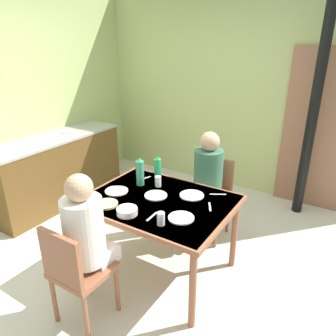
{
  "coord_description": "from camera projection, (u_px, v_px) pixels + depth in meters",
  "views": [
    {
      "loc": [
        1.71,
        -2.07,
        2.08
      ],
      "look_at": [
        0.33,
        0.14,
        1.0
      ],
      "focal_mm": 33.96,
      "sensor_mm": 36.0,
      "label": 1
    }
  ],
  "objects": [
    {
      "name": "ground_plane",
      "position": [
        134.0,
        257.0,
        3.25
      ],
      "size": [
        5.78,
        5.78,
        0.0
      ],
      "primitive_type": "plane",
      "color": "beige"
    },
    {
      "name": "wall_back",
      "position": [
        226.0,
        90.0,
        4.47
      ],
      "size": [
        4.12,
        0.1,
        2.8
      ],
      "primitive_type": "cube",
      "color": "#B0BD76",
      "rests_on": "ground_plane"
    },
    {
      "name": "wall_left",
      "position": [
        35.0,
        94.0,
        4.12
      ],
      "size": [
        0.1,
        3.34,
        2.8
      ],
      "primitive_type": "cube",
      "color": "#B2C177",
      "rests_on": "ground_plane"
    },
    {
      "name": "door_wooden",
      "position": [
        316.0,
        132.0,
        3.94
      ],
      "size": [
        0.8,
        0.05,
        2.0
      ],
      "primitive_type": "cube",
      "color": "#936148",
      "rests_on": "ground_plane"
    },
    {
      "name": "stove_pipe_column",
      "position": [
        315.0,
        102.0,
        3.6
      ],
      "size": [
        0.12,
        0.12,
        2.8
      ],
      "primitive_type": "cylinder",
      "color": "black",
      "rests_on": "ground_plane"
    },
    {
      "name": "kitchen_counter",
      "position": [
        57.0,
        169.0,
        4.24
      ],
      "size": [
        0.61,
        1.87,
        0.91
      ],
      "color": "brown",
      "rests_on": "ground_plane"
    },
    {
      "name": "dining_table",
      "position": [
        159.0,
        207.0,
        2.83
      ],
      "size": [
        1.28,
        0.98,
        0.75
      ],
      "color": "brown",
      "rests_on": "ground_plane"
    },
    {
      "name": "chair_near_diner",
      "position": [
        75.0,
        270.0,
        2.32
      ],
      "size": [
        0.4,
        0.4,
        0.87
      ],
      "color": "brown",
      "rests_on": "ground_plane"
    },
    {
      "name": "chair_far_diner",
      "position": [
        212.0,
        193.0,
        3.5
      ],
      "size": [
        0.4,
        0.4,
        0.87
      ],
      "rotation": [
        0.0,
        0.0,
        3.14
      ],
      "color": "brown",
      "rests_on": "ground_plane"
    },
    {
      "name": "person_near_diner",
      "position": [
        85.0,
        229.0,
        2.32
      ],
      "size": [
        0.3,
        0.37,
        0.77
      ],
      "color": "silver",
      "rests_on": "ground_plane"
    },
    {
      "name": "person_far_diner",
      "position": [
        208.0,
        173.0,
        3.28
      ],
      "size": [
        0.3,
        0.37,
        0.77
      ],
      "rotation": [
        0.0,
        0.0,
        3.14
      ],
      "color": "#366548",
      "rests_on": "ground_plane"
    },
    {
      "name": "water_bottle_green_near",
      "position": [
        140.0,
        172.0,
        3.04
      ],
      "size": [
        0.08,
        0.08,
        0.28
      ],
      "color": "#3A936D",
      "rests_on": "dining_table"
    },
    {
      "name": "water_bottle_green_far",
      "position": [
        158.0,
        170.0,
        3.1
      ],
      "size": [
        0.07,
        0.07,
        0.28
      ],
      "color": "#279F5D",
      "rests_on": "dining_table"
    },
    {
      "name": "serving_bowl_center",
      "position": [
        127.0,
        211.0,
        2.56
      ],
      "size": [
        0.17,
        0.17,
        0.05
      ],
      "primitive_type": "cylinder",
      "color": "silver",
      "rests_on": "dining_table"
    },
    {
      "name": "dinner_plate_near_left",
      "position": [
        192.0,
        195.0,
        2.87
      ],
      "size": [
        0.22,
        0.22,
        0.01
      ],
      "primitive_type": "cylinder",
      "color": "white",
      "rests_on": "dining_table"
    },
    {
      "name": "dinner_plate_near_right",
      "position": [
        117.0,
        191.0,
        2.95
      ],
      "size": [
        0.21,
        0.21,
        0.01
      ],
      "primitive_type": "cylinder",
      "color": "white",
      "rests_on": "dining_table"
    },
    {
      "name": "dinner_plate_far_center",
      "position": [
        181.0,
        218.0,
        2.51
      ],
      "size": [
        0.21,
        0.21,
        0.01
      ],
      "primitive_type": "cylinder",
      "color": "white",
      "rests_on": "dining_table"
    },
    {
      "name": "dinner_plate_far_side",
      "position": [
        156.0,
        195.0,
        2.86
      ],
      "size": [
        0.21,
        0.21,
        0.01
      ],
      "primitive_type": "cylinder",
      "color": "white",
      "rests_on": "dining_table"
    },
    {
      "name": "drinking_glass_by_near_diner",
      "position": [
        158.0,
        181.0,
        3.03
      ],
      "size": [
        0.06,
        0.06,
        0.1
      ],
      "primitive_type": "cylinder",
      "color": "silver",
      "rests_on": "dining_table"
    },
    {
      "name": "drinking_glass_by_far_diner",
      "position": [
        161.0,
        219.0,
        2.41
      ],
      "size": [
        0.06,
        0.06,
        0.11
      ],
      "primitive_type": "cylinder",
      "color": "silver",
      "rests_on": "dining_table"
    },
    {
      "name": "bread_plate_sliced",
      "position": [
        107.0,
        204.0,
        2.71
      ],
      "size": [
        0.19,
        0.19,
        0.02
      ],
      "primitive_type": "cylinder",
      "color": "#DBB77A",
      "rests_on": "dining_table"
    },
    {
      "name": "cutlery_knife_near",
      "position": [
        218.0,
        194.0,
        2.89
      ],
      "size": [
        0.14,
        0.09,
        0.0
      ],
      "primitive_type": "cube",
      "rotation": [
        0.0,
        0.0,
        3.66
      ],
      "color": "silver",
      "rests_on": "dining_table"
    },
    {
      "name": "cutlery_fork_near",
      "position": [
        145.0,
        178.0,
        3.22
      ],
      "size": [
        0.06,
        0.15,
        0.0
      ],
      "primitive_type": "cube",
      "rotation": [
        0.0,
        0.0,
        1.3
      ],
      "color": "silver",
      "rests_on": "dining_table"
    },
    {
      "name": "cutlery_knife_far",
      "position": [
        210.0,
        207.0,
        2.68
      ],
      "size": [
        0.09,
        0.14,
        0.0
      ],
      "primitive_type": "cube",
      "rotation": [
        0.0,
        0.0,
        2.08
      ],
      "color": "silver",
      "rests_on": "dining_table"
    },
    {
      "name": "cutlery_fork_far",
      "position": [
        152.0,
        216.0,
        2.53
      ],
      "size": [
        0.02,
        0.15,
        0.0
      ],
      "primitive_type": "cube",
      "rotation": [
        0.0,
        0.0,
        1.62
      ],
      "color": "silver",
      "rests_on": "dining_table"
    }
  ]
}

